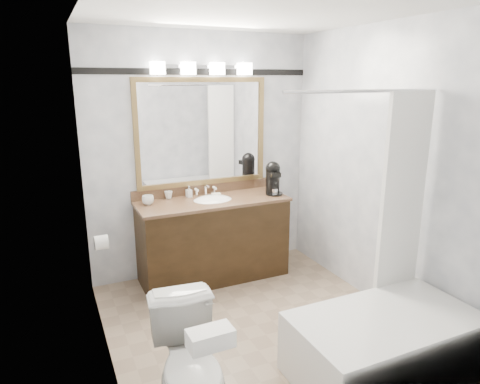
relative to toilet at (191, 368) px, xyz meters
name	(u,v)px	position (x,y,z in m)	size (l,w,h in m)	color
room	(259,182)	(0.84, 0.77, 0.88)	(2.42, 2.62, 2.52)	gray
vanity	(213,237)	(0.84, 1.79, 0.08)	(1.53, 0.58, 0.97)	black
mirror	(202,132)	(0.84, 2.05, 1.13)	(1.40, 0.04, 1.10)	olive
vanity_light_bar	(203,68)	(0.84, 2.00, 1.77)	(1.02, 0.14, 0.12)	silver
accent_stripe	(200,72)	(0.84, 2.06, 1.73)	(2.40, 0.01, 0.06)	black
bathtub	(385,336)	(1.39, -0.13, -0.09)	(1.30, 0.75, 1.96)	white
tp_roll	(101,242)	(-0.30, 1.44, 0.33)	(0.12, 0.12, 0.11)	white
toilet	(191,368)	(0.00, 0.00, 0.00)	(0.41, 0.72, 0.73)	white
tissue_box	(210,338)	(0.00, -0.35, 0.41)	(0.23, 0.13, 0.09)	white
coffee_maker	(273,177)	(1.51, 1.74, 0.66)	(0.18, 0.22, 0.34)	black
cup_left	(148,200)	(0.20, 1.88, 0.53)	(0.11, 0.11, 0.09)	white
cup_right	(168,195)	(0.44, 2.01, 0.52)	(0.08, 0.08, 0.08)	white
soap_bottle_a	(189,192)	(0.65, 1.97, 0.54)	(0.05, 0.05, 0.12)	white
soap_bar	(216,195)	(0.92, 1.91, 0.50)	(0.09, 0.06, 0.03)	beige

